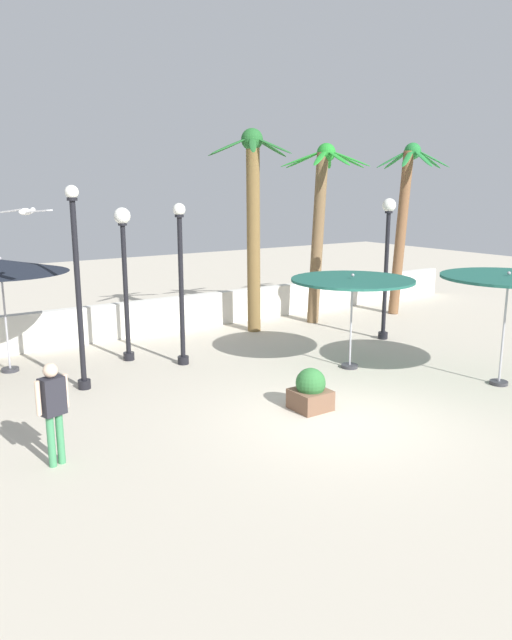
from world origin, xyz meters
name	(u,v)px	position (x,y,z in m)	size (l,w,h in m)	color
ground_plane	(340,418)	(0.00, 0.00, 0.00)	(56.00, 56.00, 0.00)	beige
boundary_wall	(157,316)	(0.00, 8.29, 0.53)	(25.20, 0.30, 1.06)	silver
patio_umbrella_0	(1,267)	(-4.61, 6.71, 2.55)	(3.08, 3.08, 2.77)	#333338
patio_umbrella_1	(508,281)	(4.31, -0.50, 2.37)	(2.88, 2.88, 2.57)	#333338
patio_umbrella_2	(353,283)	(2.40, 2.33, 2.12)	(2.94, 2.94, 2.34)	#333338
palm_tree_1	(404,211)	(8.44, 6.28, 3.57)	(2.40, 2.48, 5.84)	brown
palm_tree_2	(320,214)	(5.10, 6.78, 3.53)	(2.80, 2.84, 5.73)	brown
palm_tree_3	(253,212)	(2.57, 6.87, 3.65)	(2.77, 2.46, 6.03)	brown
lamp_post_0	(78,285)	(-3.53, 4.46, 2.33)	(0.29, 0.29, 4.39)	black
lamp_post_1	(181,278)	(-0.85, 4.91, 2.18)	(0.30, 0.30, 3.99)	black
lamp_post_2	(124,261)	(-1.85, 6.02, 2.55)	(0.41, 0.41, 3.87)	black
lamp_post_3	(387,251)	(5.19, 3.92, 2.57)	(0.39, 0.39, 4.06)	black
guest_0	(53,404)	(-5.08, 1.06, 1.03)	(0.54, 0.33, 1.69)	#3F8C59
seagull_0	(26,211)	(-4.63, 3.71, 3.91)	(0.71, 1.16, 0.14)	white
planter	(310,391)	(-0.18, 0.69, 0.38)	(0.70, 0.70, 0.85)	brown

